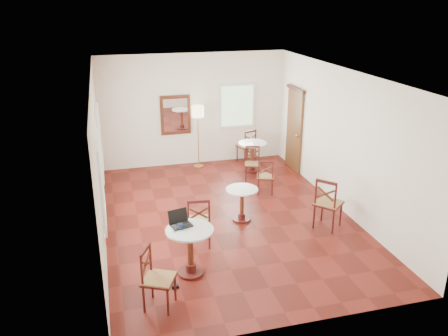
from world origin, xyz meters
name	(u,v)px	position (x,y,z in m)	size (l,w,h in m)	color
ground	(228,217)	(0.00, 0.00, 0.00)	(7.00, 7.00, 0.00)	#5F1610
room_shell	(221,127)	(-0.06, 0.27, 1.89)	(5.02, 7.02, 3.01)	white
cafe_table_near	(190,246)	(-1.14, -1.85, 0.52)	(0.79, 0.79, 0.83)	#471611
cafe_table_mid	(242,201)	(0.25, -0.18, 0.43)	(0.66, 0.66, 0.70)	#471611
cafe_table_back	(252,154)	(1.34, 2.47, 0.49)	(0.74, 0.74, 0.78)	#471611
chair_near_a	(198,221)	(-0.82, -0.97, 0.49)	(0.51, 0.51, 0.99)	#471611
chair_near_b	(157,278)	(-1.77, -2.58, 0.48)	(0.60, 0.60, 0.97)	#471611
chair_mid_a	(265,176)	(1.19, 1.00, 0.42)	(0.50, 0.50, 0.85)	#471611
chair_mid_b	(328,203)	(1.80, -0.93, 0.53)	(0.69, 0.69, 1.06)	#471611
chair_back_a	(247,146)	(1.41, 3.18, 0.47)	(0.56, 0.56, 0.95)	#471611
chair_back_b	(252,163)	(1.17, 1.93, 0.42)	(0.49, 0.49, 0.84)	#471611
floor_lamp	(198,116)	(0.04, 3.15, 1.43)	(0.33, 0.33, 1.68)	#BF8C3F
laptop	(180,221)	(-1.27, -1.65, 0.89)	(0.40, 0.36, 0.24)	black
mouse	(186,223)	(-1.16, -1.65, 0.85)	(0.10, 0.06, 0.04)	black
navy_mug	(181,226)	(-1.28, -1.81, 0.88)	(0.13, 0.08, 0.10)	#0F1A32
water_glass	(174,229)	(-1.39, -1.87, 0.89)	(0.07, 0.07, 0.11)	white
power_adapter	(175,287)	(-1.46, -2.19, 0.02)	(0.11, 0.07, 0.05)	black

